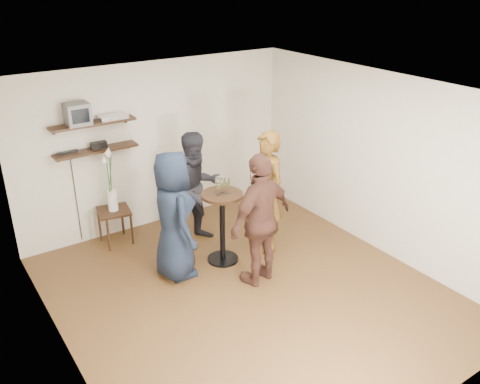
% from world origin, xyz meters
% --- Properties ---
extents(room, '(4.58, 5.08, 2.68)m').
position_xyz_m(room, '(0.00, 0.00, 1.30)').
color(room, '#4F3019').
rests_on(room, ground).
extents(shelf_upper, '(1.20, 0.25, 0.04)m').
position_xyz_m(shelf_upper, '(-1.00, 2.38, 1.85)').
color(shelf_upper, black).
rests_on(shelf_upper, room).
extents(shelf_lower, '(1.20, 0.25, 0.04)m').
position_xyz_m(shelf_lower, '(-1.00, 2.38, 1.45)').
color(shelf_lower, black).
rests_on(shelf_lower, room).
extents(crt_monitor, '(0.32, 0.30, 0.30)m').
position_xyz_m(crt_monitor, '(-1.20, 2.38, 2.02)').
color(crt_monitor, '#59595B').
rests_on(crt_monitor, shelf_upper).
extents(dvd_deck, '(0.40, 0.24, 0.06)m').
position_xyz_m(dvd_deck, '(-0.70, 2.38, 1.90)').
color(dvd_deck, silver).
rests_on(dvd_deck, shelf_upper).
extents(radio, '(0.22, 0.10, 0.10)m').
position_xyz_m(radio, '(-0.95, 2.38, 1.52)').
color(radio, black).
rests_on(radio, shelf_lower).
extents(power_strip, '(0.30, 0.05, 0.03)m').
position_xyz_m(power_strip, '(-1.39, 2.42, 1.48)').
color(power_strip, black).
rests_on(power_strip, shelf_lower).
extents(side_table, '(0.53, 0.53, 0.55)m').
position_xyz_m(side_table, '(-0.91, 2.19, 0.46)').
color(side_table, black).
rests_on(side_table, room).
extents(vase_lilies, '(0.20, 0.20, 1.02)m').
position_xyz_m(vase_lilies, '(-0.91, 2.19, 0.87)').
color(vase_lilies, white).
rests_on(vase_lilies, side_table).
extents(drinks_table, '(0.57, 0.57, 1.05)m').
position_xyz_m(drinks_table, '(0.16, 0.85, 0.67)').
color(drinks_table, black).
rests_on(drinks_table, room).
extents(wine_glass_fl, '(0.07, 0.07, 0.21)m').
position_xyz_m(wine_glass_fl, '(0.09, 0.83, 1.19)').
color(wine_glass_fl, silver).
rests_on(wine_glass_fl, drinks_table).
extents(wine_glass_fr, '(0.07, 0.07, 0.22)m').
position_xyz_m(wine_glass_fr, '(0.23, 0.82, 1.19)').
color(wine_glass_fr, silver).
rests_on(wine_glass_fr, drinks_table).
extents(wine_glass_bl, '(0.07, 0.07, 0.21)m').
position_xyz_m(wine_glass_bl, '(0.14, 0.91, 1.19)').
color(wine_glass_bl, silver).
rests_on(wine_glass_bl, drinks_table).
extents(wine_glass_br, '(0.07, 0.07, 0.20)m').
position_xyz_m(wine_glass_br, '(0.18, 0.86, 1.18)').
color(wine_glass_br, silver).
rests_on(wine_glass_br, drinks_table).
extents(person_plaid, '(0.49, 0.70, 1.81)m').
position_xyz_m(person_plaid, '(0.87, 0.79, 0.91)').
color(person_plaid, '#AC2713').
rests_on(person_plaid, room).
extents(person_dark, '(0.85, 0.66, 1.72)m').
position_xyz_m(person_dark, '(0.17, 1.56, 0.86)').
color(person_dark, black).
rests_on(person_dark, room).
extents(person_navy, '(0.64, 0.91, 1.76)m').
position_xyz_m(person_navy, '(-0.55, 0.92, 0.88)').
color(person_navy, black).
rests_on(person_navy, room).
extents(person_brown, '(1.12, 0.65, 1.80)m').
position_xyz_m(person_brown, '(0.31, 0.15, 0.90)').
color(person_brown, '#47281E').
rests_on(person_brown, room).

